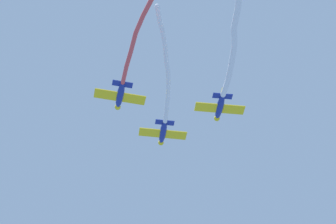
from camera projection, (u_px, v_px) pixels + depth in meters
airplane_lead at (163, 133)px, 80.74m from camera, size 6.88×6.76×1.98m
smoke_trail_lead at (165, 67)px, 73.42m from camera, size 11.14×16.62×4.52m
airplane_left_wing at (120, 96)px, 74.87m from camera, size 6.52×7.09×1.98m
smoke_trail_left_wing at (145, 18)px, 64.97m from camera, size 20.29×13.51×0.93m
airplane_right_wing at (220, 107)px, 77.04m from camera, size 6.98×6.65×1.98m
smoke_trail_right_wing at (234, 29)px, 65.96m from camera, size 15.78×20.63×1.77m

